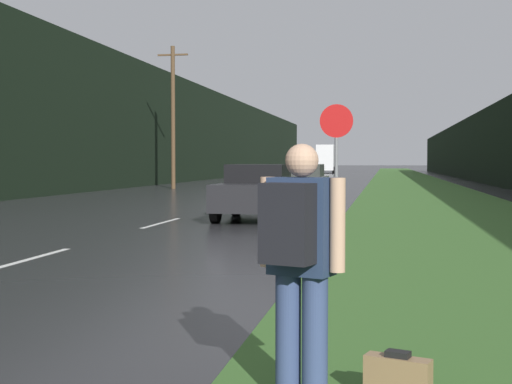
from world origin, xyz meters
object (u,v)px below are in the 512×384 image
object	(u,v)px
hitchhiker_with_backpack	(299,257)
suitcase	(398,381)
car_passing_near	(258,192)
delivery_truck	(327,159)
stop_sign	(336,158)
car_passing_far	(304,181)

from	to	relation	value
hitchhiker_with_backpack	suitcase	size ratio (longest dim) A/B	3.80
suitcase	hitchhiker_with_backpack	bearing A→B (deg)	-144.99
car_passing_near	hitchhiker_with_backpack	bearing A→B (deg)	101.21
suitcase	delivery_truck	distance (m)	92.19
delivery_truck	stop_sign	bearing A→B (deg)	-85.20
hitchhiker_with_backpack	delivery_truck	distance (m)	92.30
car_passing_near	delivery_truck	world-z (taller)	delivery_truck
car_passing_far	car_passing_near	bearing A→B (deg)	90.00
suitcase	delivery_truck	size ratio (longest dim) A/B	0.06
delivery_truck	car_passing_far	bearing A→B (deg)	-86.14
suitcase	car_passing_near	xyz separation A→B (m)	(-3.51, 14.39, 0.59)
hitchhiker_with_backpack	car_passing_near	world-z (taller)	hitchhiker_with_backpack
stop_sign	hitchhiker_with_backpack	xyz separation A→B (m)	(0.43, -9.68, -0.68)
stop_sign	delivery_truck	world-z (taller)	delivery_truck
suitcase	car_passing_far	world-z (taller)	car_passing_far
delivery_truck	hitchhiker_with_backpack	bearing A→B (deg)	-85.44
stop_sign	car_passing_far	size ratio (longest dim) A/B	0.57
stop_sign	delivery_truck	size ratio (longest dim) A/B	0.39
car_passing_far	delivery_truck	distance (m)	66.27
suitcase	car_passing_near	world-z (taller)	car_passing_near
hitchhiker_with_backpack	delivery_truck	bearing A→B (deg)	113.52
hitchhiker_with_backpack	suitcase	xyz separation A→B (m)	(0.62, 0.18, -0.81)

